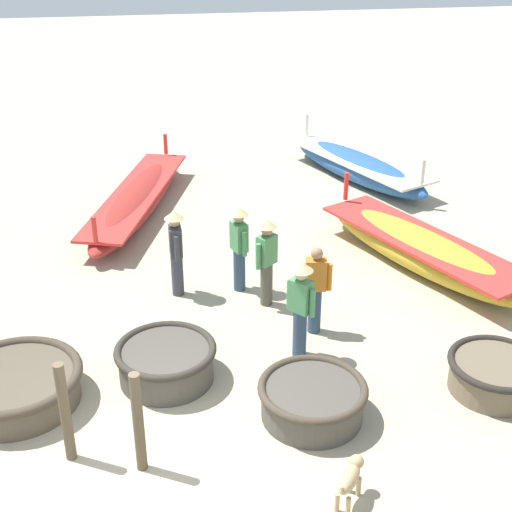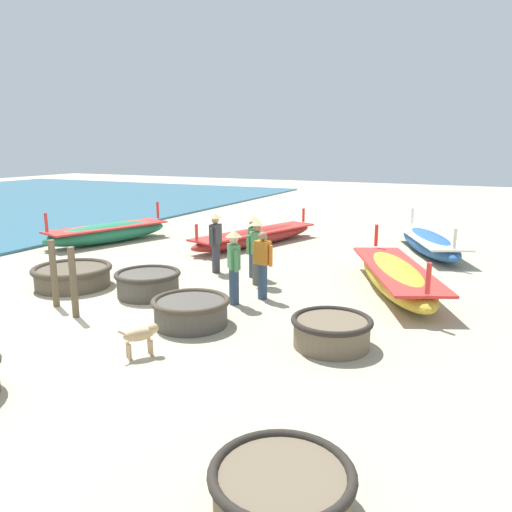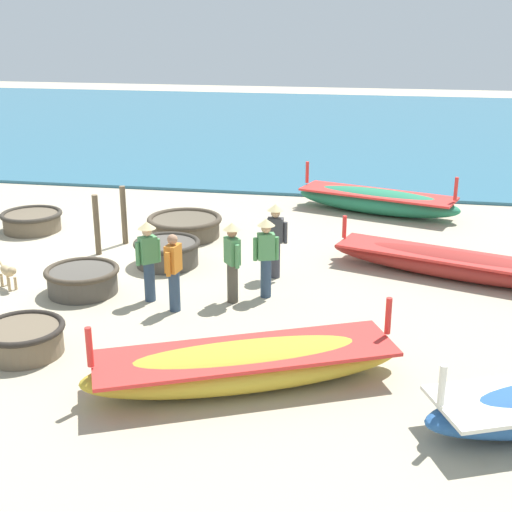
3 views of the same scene
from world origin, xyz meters
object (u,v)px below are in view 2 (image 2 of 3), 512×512
Objects in this scene: coracle_nearest at (191,310)px; fisherman_by_coracle at (263,263)px; fisherman_hauling at (253,242)px; fisherman_with_hat at (234,262)px; long_boat_red_hull at (256,236)px; long_boat_green_hull at (108,232)px; coracle_front_left at (332,331)px; dog at (141,335)px; long_boat_blue_hull at (396,276)px; coracle_front_right at (72,275)px; long_boat_ochre_hull at (429,242)px; fisherman_crouching at (216,239)px; coracle_center at (148,283)px; fisherman_standing_right at (257,248)px; coracle_upturned at (282,488)px; mooring_post_inland at (54,274)px; mooring_post_shoreline at (73,283)px.

coracle_nearest is 0.99× the size of fisherman_by_coracle.
fisherman_hauling and fisherman_with_hat have the same top height.
long_boat_red_hull is (-2.30, 7.79, 0.01)m from coracle_nearest.
long_boat_green_hull is at bearing 154.73° from fisherman_by_coracle.
coracle_front_left is 2.48× the size of dog.
coracle_front_right is at bearing -157.20° from long_boat_blue_hull.
fisherman_crouching reaches higher than long_boat_ochre_hull.
coracle_center is 3.51m from dog.
long_boat_green_hull is (-3.17, 4.86, 0.08)m from coracle_front_right.
fisherman_standing_right is at bearing -164.17° from long_boat_blue_hull.
fisherman_hauling reaches higher than coracle_center.
coracle_upturned is (0.77, -4.13, -0.03)m from coracle_front_left.
coracle_front_right reaches higher than coracle_upturned.
coracle_front_left reaches higher than coracle_upturned.
mooring_post_inland reaches higher than coracle_upturned.
coracle_front_right is 7.02m from long_boat_red_hull.
coracle_nearest is at bearing -95.85° from fisherman_with_hat.
long_boat_red_hull is 1.20× the size of long_boat_green_hull.
long_boat_ochre_hull is at bearing 54.39° from mooring_post_inland.
dog is (0.55, -5.42, -0.59)m from fisherman_hauling.
fisherman_crouching is (-5.03, -5.27, 0.61)m from long_boat_ochre_hull.
coracle_center is at bearing 148.23° from coracle_nearest.
fisherman_by_coracle is at bearing 43.50° from mooring_post_shoreline.
mooring_post_shoreline reaches higher than dog.
long_boat_ochre_hull is at bearing 59.41° from fisherman_standing_right.
long_boat_blue_hull is at bearing 34.11° from mooring_post_inland.
mooring_post_shoreline is at bearing -90.67° from long_boat_red_hull.
long_boat_ochre_hull is at bearing 72.71° from dog.
coracle_nearest is 1.67m from fisherman_with_hat.
coracle_front_right is 2.46m from mooring_post_shoreline.
coracle_front_left is 0.92× the size of fisherman_by_coracle.
mooring_post_inland reaches higher than long_boat_green_hull.
mooring_post_inland is at bearing -174.88° from coracle_nearest.
fisherman_standing_right reaches higher than coracle_upturned.
mooring_post_inland is at bearing -175.86° from coracle_front_left.
mooring_post_shoreline is (-2.95, -2.80, -0.10)m from fisherman_by_coracle.
dog is at bearing 146.20° from coracle_upturned.
coracle_nearest is 4.28m from coracle_front_right.
coracle_nearest is 2.68× the size of dog.
coracle_nearest is at bearing -73.56° from long_boat_red_hull.
fisherman_hauling is (-0.48, 3.80, 0.66)m from coracle_nearest.
fisherman_by_coracle is at bearing 58.16° from fisherman_with_hat.
long_boat_green_hull is at bearing 127.07° from mooring_post_shoreline.
coracle_front_right is at bearing -166.40° from fisherman_by_coracle.
long_boat_green_hull is 2.97× the size of fisherman_crouching.
coracle_center is 2.18m from coracle_front_right.
fisherman_by_coracle is (2.53, 0.94, 0.52)m from coracle_center.
fisherman_with_hat is at bearing -81.99° from fisherman_standing_right.
mooring_post_inland is (-1.69, -4.10, -0.21)m from fisherman_crouching.
fisherman_with_hat is 3.35m from mooring_post_shoreline.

